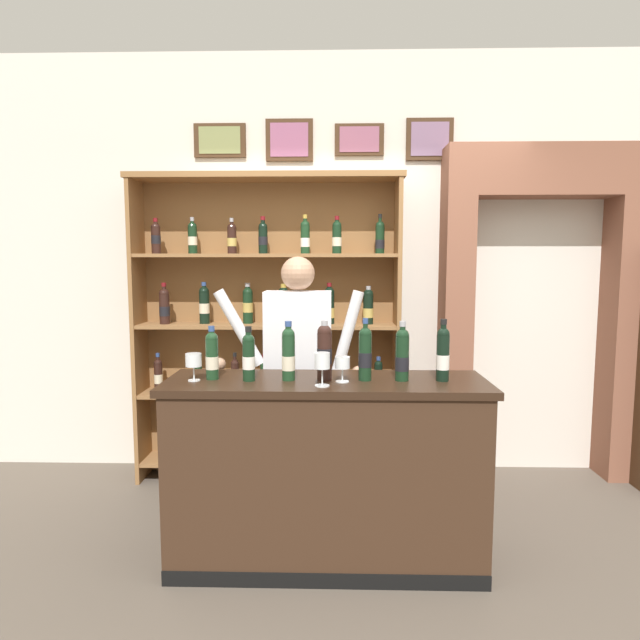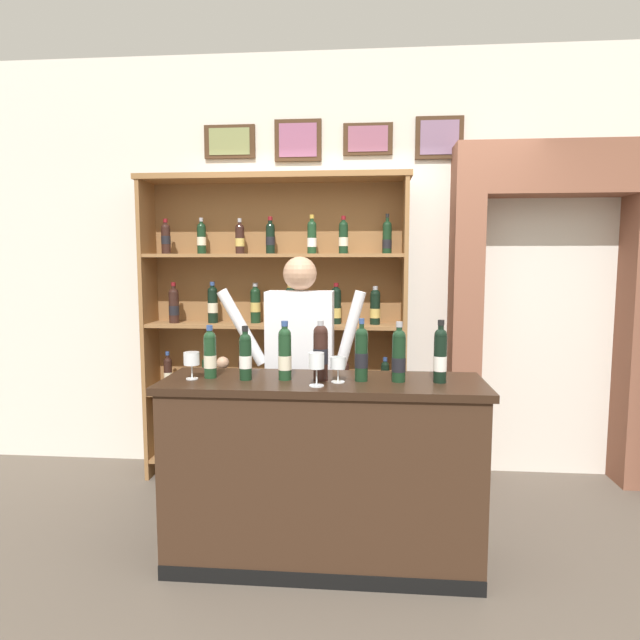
# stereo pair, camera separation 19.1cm
# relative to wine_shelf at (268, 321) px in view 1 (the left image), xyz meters

# --- Properties ---
(ground_plane) EXTENTS (14.00, 14.00, 0.02)m
(ground_plane) POSITION_rel_wine_shelf_xyz_m (0.62, -1.17, -1.21)
(ground_plane) COLOR brown
(back_wall) EXTENTS (12.00, 0.19, 3.21)m
(back_wall) POSITION_rel_wine_shelf_xyz_m (0.62, 0.31, 0.41)
(back_wall) COLOR silver
(back_wall) RESTS_ON ground
(wine_shelf) EXTENTS (1.98, 0.33, 2.26)m
(wine_shelf) POSITION_rel_wine_shelf_xyz_m (0.00, 0.00, 0.00)
(wine_shelf) COLOR olive
(wine_shelf) RESTS_ON ground
(archway_doorway) EXTENTS (1.45, 0.45, 2.47)m
(archway_doorway) POSITION_rel_wine_shelf_xyz_m (2.03, 0.17, 0.20)
(archway_doorway) COLOR brown
(archway_doorway) RESTS_ON ground
(tasting_counter) EXTENTS (1.71, 0.54, 1.01)m
(tasting_counter) POSITION_rel_wine_shelf_xyz_m (0.45, -1.17, -0.69)
(tasting_counter) COLOR #382316
(tasting_counter) RESTS_ON ground
(shopkeeper) EXTENTS (0.96, 0.22, 1.67)m
(shopkeeper) POSITION_rel_wine_shelf_xyz_m (0.27, -0.65, -0.17)
(shopkeeper) COLOR #2D3347
(shopkeeper) RESTS_ON ground
(tasting_bottle_rosso) EXTENTS (0.07, 0.07, 0.29)m
(tasting_bottle_rosso) POSITION_rel_wine_shelf_xyz_m (-0.15, -1.18, -0.05)
(tasting_bottle_rosso) COLOR #19381E
(tasting_bottle_rosso) RESTS_ON tasting_counter
(tasting_bottle_prosecco) EXTENTS (0.07, 0.07, 0.29)m
(tasting_bottle_prosecco) POSITION_rel_wine_shelf_xyz_m (0.05, -1.21, -0.05)
(tasting_bottle_prosecco) COLOR black
(tasting_bottle_prosecco) RESTS_ON tasting_counter
(tasting_bottle_bianco) EXTENTS (0.07, 0.07, 0.31)m
(tasting_bottle_bianco) POSITION_rel_wine_shelf_xyz_m (0.25, -1.19, -0.04)
(tasting_bottle_bianco) COLOR #19381E
(tasting_bottle_bianco) RESTS_ON tasting_counter
(tasting_bottle_chianti) EXTENTS (0.08, 0.08, 0.32)m
(tasting_bottle_chianti) POSITION_rel_wine_shelf_xyz_m (0.44, -1.19, -0.03)
(tasting_bottle_chianti) COLOR black
(tasting_bottle_chianti) RESTS_ON tasting_counter
(tasting_bottle_vin_santo) EXTENTS (0.07, 0.07, 0.33)m
(tasting_bottle_vin_santo) POSITION_rel_wine_shelf_xyz_m (0.66, -1.18, -0.04)
(tasting_bottle_vin_santo) COLOR black
(tasting_bottle_vin_santo) RESTS_ON tasting_counter
(tasting_bottle_super_tuscan) EXTENTS (0.07, 0.07, 0.32)m
(tasting_bottle_super_tuscan) POSITION_rel_wine_shelf_xyz_m (0.85, -1.18, -0.04)
(tasting_bottle_super_tuscan) COLOR black
(tasting_bottle_super_tuscan) RESTS_ON tasting_counter
(tasting_bottle_grappa) EXTENTS (0.07, 0.07, 0.33)m
(tasting_bottle_grappa) POSITION_rel_wine_shelf_xyz_m (1.07, -1.18, -0.04)
(tasting_bottle_grappa) COLOR black
(tasting_bottle_grappa) RESTS_ON tasting_counter
(wine_glass_right) EXTENTS (0.08, 0.08, 0.17)m
(wine_glass_right) POSITION_rel_wine_shelf_xyz_m (0.44, -1.32, -0.07)
(wine_glass_right) COLOR silver
(wine_glass_right) RESTS_ON tasting_counter
(wine_glass_spare) EXTENTS (0.08, 0.08, 0.13)m
(wine_glass_spare) POSITION_rel_wine_shelf_xyz_m (0.54, -1.23, -0.09)
(wine_glass_spare) COLOR silver
(wine_glass_spare) RESTS_ON tasting_counter
(wine_glass_left) EXTENTS (0.08, 0.08, 0.15)m
(wine_glass_left) POSITION_rel_wine_shelf_xyz_m (-0.24, -1.22, -0.08)
(wine_glass_left) COLOR silver
(wine_glass_left) RESTS_ON tasting_counter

